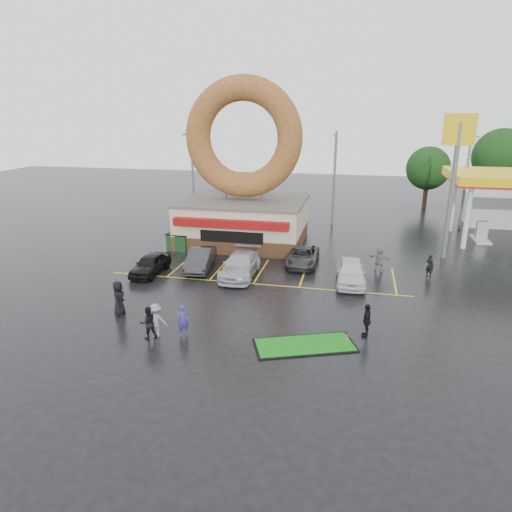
% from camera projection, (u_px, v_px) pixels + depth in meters
% --- Properties ---
extents(ground, '(120.00, 120.00, 0.00)m').
position_uv_depth(ground, '(240.00, 304.00, 26.49)').
color(ground, black).
rests_on(ground, ground).
extents(donut_shop, '(10.20, 8.70, 13.50)m').
position_uv_depth(donut_shop, '(244.00, 190.00, 37.84)').
color(donut_shop, '#472B19').
rests_on(donut_shop, ground).
extents(shell_sign, '(2.20, 0.36, 10.60)m').
position_uv_depth(shell_sign, '(456.00, 160.00, 32.76)').
color(shell_sign, slate).
rests_on(shell_sign, ground).
extents(streetlight_left, '(0.40, 2.21, 9.00)m').
position_uv_depth(streetlight_left, '(193.00, 174.00, 45.65)').
color(streetlight_left, slate).
rests_on(streetlight_left, ground).
extents(streetlight_mid, '(0.40, 2.21, 9.00)m').
position_uv_depth(streetlight_mid, '(334.00, 176.00, 43.70)').
color(streetlight_mid, slate).
rests_on(streetlight_mid, ground).
extents(streetlight_right, '(0.40, 2.21, 9.00)m').
position_uv_depth(streetlight_right, '(466.00, 179.00, 42.15)').
color(streetlight_right, slate).
rests_on(streetlight_right, ground).
extents(tree_far_c, '(6.30, 6.30, 9.00)m').
position_uv_depth(tree_far_c, '(501.00, 157.00, 51.85)').
color(tree_far_c, '#332114').
rests_on(tree_far_c, ground).
extents(tree_far_d, '(4.90, 4.90, 7.00)m').
position_uv_depth(tree_far_d, '(428.00, 168.00, 52.03)').
color(tree_far_d, '#332114').
rests_on(tree_far_d, ground).
extents(car_black, '(1.77, 4.11, 1.38)m').
position_uv_depth(car_black, '(150.00, 264.00, 31.30)').
color(car_black, black).
rests_on(car_black, ground).
extents(car_dgrey, '(2.14, 4.65, 1.48)m').
position_uv_depth(car_dgrey, '(200.00, 259.00, 32.24)').
color(car_dgrey, '#2B2B2E').
rests_on(car_dgrey, ground).
extents(car_silver, '(2.27, 5.34, 1.54)m').
position_uv_depth(car_silver, '(240.00, 265.00, 30.91)').
color(car_silver, '#B3B4B9').
rests_on(car_silver, ground).
extents(car_grey, '(2.16, 4.65, 1.29)m').
position_uv_depth(car_grey, '(303.00, 256.00, 33.20)').
color(car_grey, '#333235').
rests_on(car_grey, ground).
extents(car_white, '(2.09, 4.68, 1.57)m').
position_uv_depth(car_white, '(351.00, 272.00, 29.51)').
color(car_white, silver).
rests_on(car_white, ground).
extents(person_blue, '(0.70, 0.64, 1.60)m').
position_uv_depth(person_blue, '(183.00, 320.00, 22.60)').
color(person_blue, navy).
rests_on(person_blue, ground).
extents(person_blackjkt, '(1.02, 0.99, 1.66)m').
position_uv_depth(person_blackjkt, '(148.00, 323.00, 22.28)').
color(person_blackjkt, black).
rests_on(person_blackjkt, ground).
extents(person_hoodie, '(1.21, 0.82, 1.73)m').
position_uv_depth(person_hoodie, '(156.00, 320.00, 22.47)').
color(person_hoodie, gray).
rests_on(person_hoodie, ground).
extents(person_bystander, '(0.84, 1.08, 1.95)m').
position_uv_depth(person_bystander, '(119.00, 298.00, 24.84)').
color(person_bystander, black).
rests_on(person_bystander, ground).
extents(person_cameraman, '(0.52, 1.05, 1.73)m').
position_uv_depth(person_cameraman, '(367.00, 320.00, 22.45)').
color(person_cameraman, black).
rests_on(person_cameraman, ground).
extents(person_walker_near, '(1.80, 1.13, 1.86)m').
position_uv_depth(person_walker_near, '(380.00, 259.00, 31.70)').
color(person_walker_near, gray).
rests_on(person_walker_near, ground).
extents(person_walker_far, '(0.66, 0.66, 1.54)m').
position_uv_depth(person_walker_far, '(430.00, 266.00, 30.74)').
color(person_walker_far, black).
rests_on(person_walker_far, ground).
extents(dumpster, '(1.99, 1.51, 1.30)m').
position_uv_depth(dumpster, '(180.00, 242.00, 36.76)').
color(dumpster, '#1A441D').
rests_on(dumpster, ground).
extents(putting_green, '(5.22, 3.68, 0.60)m').
position_uv_depth(putting_green, '(305.00, 345.00, 21.77)').
color(putting_green, black).
rests_on(putting_green, ground).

